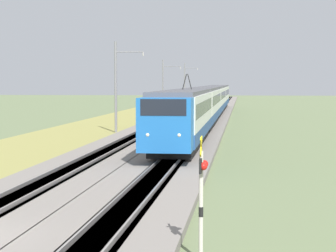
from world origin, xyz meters
name	(u,v)px	position (x,y,z in m)	size (l,w,h in m)	color
ballast_main	(163,124)	(50.00, 0.00, 0.15)	(240.00, 4.40, 0.30)	gray
ballast_adjacent	(205,125)	(50.00, -4.36, 0.15)	(240.00, 4.40, 0.30)	gray
track_main	(163,124)	(50.00, 0.00, 0.16)	(240.00, 1.57, 0.45)	#4C4238
track_adjacent	(205,124)	(50.00, -4.36, 0.16)	(240.00, 1.57, 0.45)	#4C4238
grass_verge	(108,125)	(50.00, 5.69, 0.06)	(240.00, 8.82, 0.12)	#99934C
passenger_train	(208,101)	(55.70, -4.36, 2.36)	(80.80, 2.84, 5.04)	blue
crossing_signal_far	(202,186)	(-0.25, -7.20, 1.91)	(0.70, 0.23, 3.15)	beige
catenary_mast_mid	(116,86)	(39.19, 2.67, 4.12)	(0.22, 2.56, 7.97)	slate
catenary_mast_far	(163,86)	(72.60, 2.67, 3.88)	(0.22, 2.56, 7.49)	slate
catenary_mast_distant	(185,84)	(106.01, 2.67, 4.12)	(0.22, 2.56, 7.97)	slate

